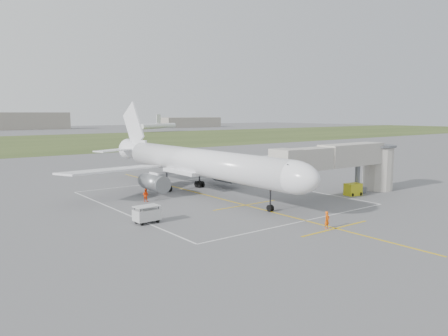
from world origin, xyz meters
TOP-DOWN VIEW (x-y plane):
  - ground at (0.00, 0.00)m, footprint 700.00×700.00m
  - grass_strip at (0.00, 130.00)m, footprint 700.00×120.00m
  - apron_markings at (0.00, -5.82)m, footprint 28.20×60.00m
  - airliner at (-0.00, 0.75)m, footprint 38.93×46.75m
  - jet_bridge at (15.72, -13.50)m, footprint 23.40×5.00m
  - gpu_unit at (16.23, -14.12)m, footprint 2.44×1.86m
  - baggage_cart at (-14.00, -10.59)m, footprint 2.71×1.71m
  - ramp_worker_nose at (-0.77, -23.51)m, footprint 0.67×0.47m
  - ramp_worker_wing at (-8.92, -0.44)m, footprint 1.00×1.05m
  - distant_aircraft at (18.15, 168.84)m, footprint 180.71×65.72m

SIDE VIEW (x-z plane):
  - ground at x=0.00m, z-range 0.00..0.00m
  - apron_markings at x=0.00m, z-range 0.00..0.01m
  - grass_strip at x=0.00m, z-range 0.00..0.02m
  - gpu_unit at x=16.23m, z-range -0.01..1.68m
  - ramp_worker_wing at x=-8.92m, z-range 0.00..1.70m
  - ramp_worker_nose at x=-0.77m, z-range 0.00..1.75m
  - baggage_cart at x=-14.00m, z-range 0.02..1.86m
  - distant_aircraft at x=18.15m, z-range -0.84..8.01m
  - airliner at x=0.00m, z-range -2.37..11.15m
  - jet_bridge at x=15.72m, z-range 1.14..8.34m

